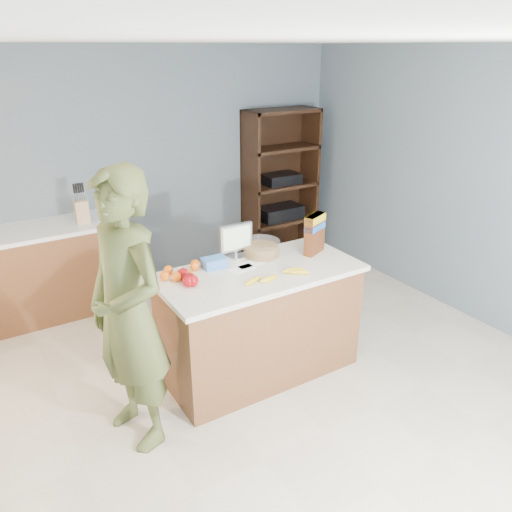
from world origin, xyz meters
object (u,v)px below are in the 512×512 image
shelving_unit (278,187)px  tv (236,239)px  person (128,313)px  counter_peninsula (259,326)px  cereal_box (315,231)px

shelving_unit → tv: bearing=-132.2°
person → tv: person is taller
counter_peninsula → shelving_unit: 2.61m
person → shelving_unit: bearing=115.6°
counter_peninsula → shelving_unit: (1.55, 2.05, 0.45)m
cereal_box → shelving_unit: bearing=63.7°
counter_peninsula → person: person is taller
tv → cereal_box: cereal_box is taller
counter_peninsula → person: (-1.08, -0.18, 0.52)m
shelving_unit → counter_peninsula: bearing=-127.1°
counter_peninsula → cereal_box: cereal_box is taller
shelving_unit → tv: size_ratio=6.38×
person → cereal_box: 1.67m
counter_peninsula → tv: bearing=95.1°
person → cereal_box: person is taller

